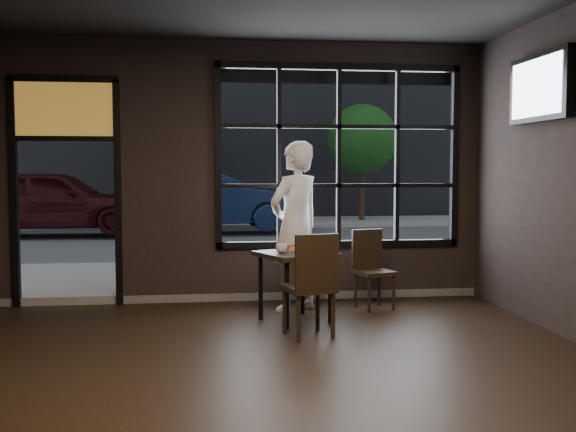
{
  "coord_description": "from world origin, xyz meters",
  "views": [
    {
      "loc": [
        -0.47,
        -4.78,
        1.65
      ],
      "look_at": [
        0.4,
        2.2,
        1.15
      ],
      "focal_mm": 42.0,
      "sensor_mm": 36.0,
      "label": 1
    }
  ],
  "objects": [
    {
      "name": "chair_near",
      "position": [
        0.54,
        1.67,
        0.51
      ],
      "size": [
        0.54,
        0.54,
        1.03
      ],
      "primitive_type": "cube",
      "rotation": [
        0.0,
        0.0,
        3.4
      ],
      "color": "black",
      "rests_on": "floor"
    },
    {
      "name": "man",
      "position": [
        0.57,
        2.86,
        0.98
      ],
      "size": [
        0.85,
        0.8,
        1.96
      ],
      "primitive_type": "imported",
      "rotation": [
        0.0,
        0.0,
        3.77
      ],
      "color": "white",
      "rests_on": "floor"
    },
    {
      "name": "tree_left",
      "position": [
        -1.1,
        14.96,
        2.62
      ],
      "size": [
        2.18,
        2.18,
        3.73
      ],
      "color": "#332114",
      "rests_on": "street_asphalt"
    },
    {
      "name": "stained_transom",
      "position": [
        -2.1,
        3.5,
        2.35
      ],
      "size": [
        1.2,
        0.06,
        0.7
      ],
      "primitive_type": "cube",
      "color": "orange",
      "rests_on": "ground"
    },
    {
      "name": "cafe_table",
      "position": [
        0.49,
        2.32,
        0.38
      ],
      "size": [
        0.93,
        0.93,
        0.76
      ],
      "primitive_type": "cube",
      "rotation": [
        0.0,
        0.0,
        0.43
      ],
      "color": "black",
      "rests_on": "floor"
    },
    {
      "name": "chair_window",
      "position": [
        1.5,
        2.86,
        0.46
      ],
      "size": [
        0.5,
        0.5,
        0.92
      ],
      "primitive_type": "cube",
      "rotation": [
        0.0,
        0.0,
        0.28
      ],
      "color": "black",
      "rests_on": "floor"
    },
    {
      "name": "tree_right",
      "position": [
        4.23,
        14.97,
        2.5
      ],
      "size": [
        2.08,
        2.08,
        3.55
      ],
      "color": "#332114",
      "rests_on": "street_asphalt"
    },
    {
      "name": "floor",
      "position": [
        0.0,
        0.0,
        -0.01
      ],
      "size": [
        6.0,
        7.0,
        0.02
      ],
      "primitive_type": "cube",
      "color": "black",
      "rests_on": "ground"
    },
    {
      "name": "street_asphalt",
      "position": [
        0.0,
        24.0,
        -0.02
      ],
      "size": [
        60.0,
        41.0,
        0.04
      ],
      "primitive_type": "cube",
      "color": "#545456",
      "rests_on": "ground"
    },
    {
      "name": "window_frame",
      "position": [
        1.2,
        3.5,
        1.8
      ],
      "size": [
        3.06,
        0.12,
        2.28
      ],
      "primitive_type": "cube",
      "color": "black",
      "rests_on": "ground"
    },
    {
      "name": "maroon_car",
      "position": [
        -4.05,
        11.97,
        0.87
      ],
      "size": [
        4.54,
        1.91,
        1.53
      ],
      "primitive_type": "imported",
      "rotation": [
        0.0,
        0.0,
        1.55
      ],
      "color": "black",
      "rests_on": "street_asphalt"
    },
    {
      "name": "navy_car",
      "position": [
        -0.31,
        12.16,
        0.84
      ],
      "size": [
        4.64,
        2.01,
        1.48
      ],
      "primitive_type": "imported",
      "rotation": [
        0.0,
        0.0,
        1.67
      ],
      "color": "#0F1C39",
      "rests_on": "street_asphalt"
    },
    {
      "name": "tv",
      "position": [
        2.93,
        1.76,
        2.47
      ],
      "size": [
        0.13,
        1.18,
        0.69
      ],
      "primitive_type": "cube",
      "color": "black",
      "rests_on": "wall_right"
    },
    {
      "name": "building_across",
      "position": [
        0.0,
        23.0,
        7.5
      ],
      "size": [
        28.0,
        12.0,
        15.0
      ],
      "primitive_type": "cube",
      "color": "#5B5956",
      "rests_on": "ground"
    },
    {
      "name": "hotdog",
      "position": [
        0.49,
        2.44,
        0.78
      ],
      "size": [
        0.21,
        0.18,
        0.06
      ],
      "primitive_type": null,
      "rotation": [
        0.0,
        0.0,
        0.6
      ],
      "color": "tan",
      "rests_on": "cafe_table"
    },
    {
      "name": "cup",
      "position": [
        0.34,
        2.27,
        0.8
      ],
      "size": [
        0.17,
        0.17,
        0.1
      ],
      "primitive_type": "imported",
      "rotation": [
        0.0,
        0.0,
        0.5
      ],
      "color": "silver",
      "rests_on": "cafe_table"
    }
  ]
}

